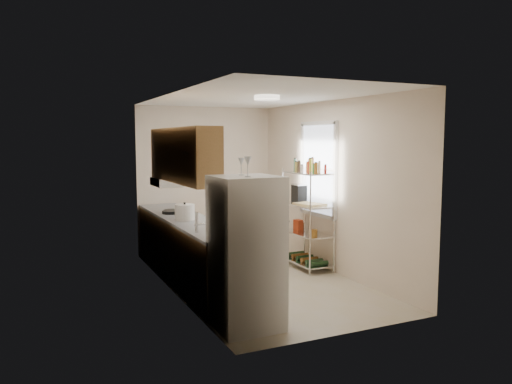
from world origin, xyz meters
TOP-DOWN VIEW (x-y plane):
  - room at (0.00, 0.00)m, footprint 2.52×4.42m
  - counter_run at (-0.92, 0.44)m, footprint 0.63×3.51m
  - upper_cabinets at (-1.05, 0.10)m, footprint 0.33×2.20m
  - range_hood at (-1.00, 0.90)m, footprint 0.50×0.60m
  - window at (1.23, 0.35)m, footprint 0.06×1.00m
  - bakers_rack at (1.00, 0.30)m, footprint 0.45×0.90m
  - ceiling_dome at (0.00, -0.30)m, footprint 0.34×0.34m
  - refrigerator at (-0.87, -1.58)m, footprint 0.67×0.67m
  - wine_glass_a at (-0.87, -1.46)m, footprint 0.07×0.07m
  - wine_glass_b at (-0.91, -1.71)m, footprint 0.08×0.08m
  - rice_cooker at (-0.98, 0.28)m, footprint 0.27×0.27m
  - frying_pan_large at (-1.00, 0.95)m, footprint 0.29×0.29m
  - frying_pan_small at (-0.96, 1.06)m, footprint 0.29×0.29m
  - cutting_board at (0.98, 0.19)m, footprint 0.43×0.50m
  - espresso_machine at (1.04, 0.63)m, footprint 0.18×0.26m
  - storage_bag at (1.01, 0.61)m, footprint 0.11×0.15m

SIDE VIEW (x-z plane):
  - counter_run at x=-0.92m, z-range 0.00..0.90m
  - storage_bag at x=1.01m, z-range 0.56..0.72m
  - refrigerator at x=-0.87m, z-range 0.00..1.63m
  - frying_pan_large at x=-1.00m, z-range 0.90..0.94m
  - frying_pan_small at x=-0.96m, z-range 0.90..0.95m
  - rice_cooker at x=-0.98m, z-range 0.90..1.12m
  - cutting_board at x=0.98m, z-range 1.01..1.04m
  - bakers_rack at x=1.00m, z-range 0.24..1.97m
  - espresso_machine at x=1.04m, z-range 1.01..1.30m
  - room at x=0.00m, z-range -0.01..2.61m
  - range_hood at x=-1.00m, z-range 1.33..1.45m
  - window at x=1.23m, z-range 0.82..2.28m
  - wine_glass_a at x=-0.87m, z-range 1.63..1.82m
  - wine_glass_b at x=-0.91m, z-range 1.63..1.84m
  - upper_cabinets at x=-1.05m, z-range 1.45..2.17m
  - ceiling_dome at x=0.00m, z-range 2.54..2.60m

